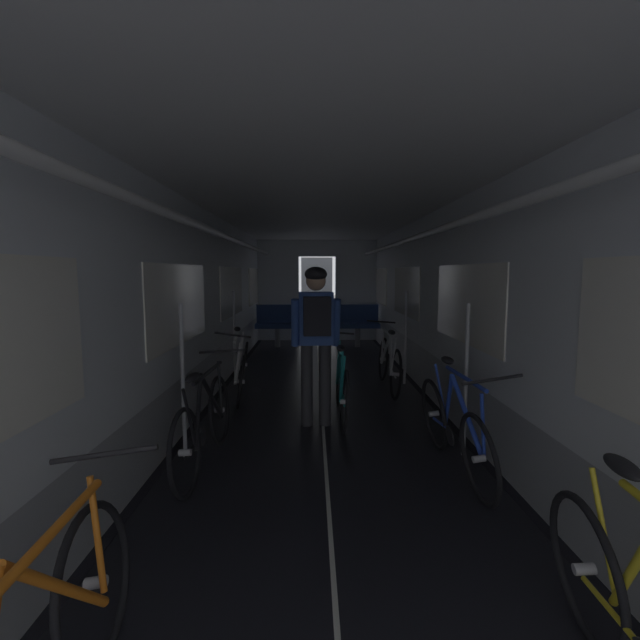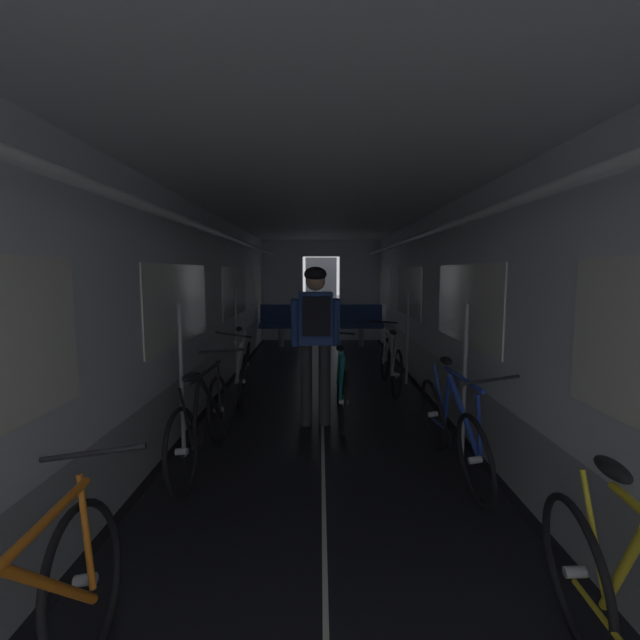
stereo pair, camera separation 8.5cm
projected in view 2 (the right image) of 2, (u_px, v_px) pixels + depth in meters
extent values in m
cube|color=black|center=(200.00, 415.00, 5.16)|extent=(0.08, 11.50, 0.01)
cube|color=black|center=(440.00, 415.00, 5.17)|extent=(0.08, 11.50, 0.01)
cube|color=beige|center=(321.00, 415.00, 5.16)|extent=(0.03, 11.27, 0.00)
cube|color=#9EA0A5|center=(191.00, 390.00, 5.13)|extent=(0.12, 11.50, 0.60)
cube|color=silver|center=(188.00, 285.00, 4.99)|extent=(0.12, 11.50, 1.85)
cube|color=white|center=(178.00, 304.00, 4.44)|extent=(0.02, 1.90, 0.80)
cube|color=white|center=(233.00, 292.00, 7.30)|extent=(0.02, 1.90, 0.80)
cube|color=white|center=(257.00, 286.00, 10.16)|extent=(0.02, 1.90, 0.80)
cube|color=yellow|center=(187.00, 302.00, 4.76)|extent=(0.01, 0.20, 0.28)
cylinder|color=white|center=(216.00, 234.00, 4.93)|extent=(0.07, 11.04, 0.07)
cylinder|color=#B7BABF|center=(180.00, 381.00, 3.94)|extent=(0.04, 0.04, 1.40)
cylinder|color=#B7BABF|center=(235.00, 338.00, 6.53)|extent=(0.04, 0.04, 1.40)
cube|color=#9EA0A5|center=(450.00, 390.00, 5.14)|extent=(0.12, 11.50, 0.60)
cube|color=silver|center=(453.00, 285.00, 5.01)|extent=(0.12, 11.50, 1.85)
cube|color=white|center=(464.00, 304.00, 4.45)|extent=(0.02, 1.90, 0.80)
cube|color=white|center=(407.00, 292.00, 7.31)|extent=(0.02, 1.90, 0.80)
cube|color=white|center=(382.00, 286.00, 10.17)|extent=(0.02, 1.90, 0.80)
cube|color=yellow|center=(455.00, 302.00, 4.72)|extent=(0.01, 0.20, 0.28)
cylinder|color=white|center=(425.00, 234.00, 4.94)|extent=(0.07, 11.04, 0.07)
cylinder|color=#B7BABF|center=(463.00, 381.00, 3.95)|extent=(0.04, 0.04, 1.40)
cylinder|color=#B7BABF|center=(405.00, 338.00, 6.54)|extent=(0.04, 0.04, 1.40)
cube|color=silver|center=(281.00, 290.00, 10.80)|extent=(1.00, 0.12, 2.45)
cube|color=silver|center=(358.00, 290.00, 10.81)|extent=(1.00, 0.12, 2.45)
cube|color=silver|center=(319.00, 248.00, 10.70)|extent=(0.90, 0.12, 0.40)
cube|color=#4C4F54|center=(319.00, 297.00, 11.53)|extent=(0.81, 0.04, 2.05)
cube|color=white|center=(321.00, 196.00, 4.89)|extent=(3.14, 11.62, 0.12)
cylinder|color=gray|center=(279.00, 337.00, 9.86)|extent=(0.12, 0.12, 0.44)
cube|color=#2D4784|center=(279.00, 325.00, 9.83)|extent=(0.96, 0.44, 0.10)
cube|color=#2D4784|center=(280.00, 313.00, 9.99)|extent=(0.96, 0.08, 0.40)
torus|color=gray|center=(261.00, 304.00, 10.00)|extent=(0.14, 0.14, 0.02)
cylinder|color=gray|center=(360.00, 337.00, 9.87)|extent=(0.12, 0.12, 0.44)
cube|color=#2D4784|center=(360.00, 325.00, 9.84)|extent=(0.96, 0.44, 0.10)
cube|color=#2D4784|center=(359.00, 313.00, 10.00)|extent=(0.96, 0.08, 0.40)
torus|color=gray|center=(340.00, 304.00, 10.01)|extent=(0.14, 0.14, 0.02)
torus|color=black|center=(83.00, 581.00, 1.92)|extent=(0.15, 0.67, 0.67)
cylinder|color=#B2B2B7|center=(83.00, 581.00, 1.92)|extent=(0.10, 0.05, 0.06)
cylinder|color=orange|center=(45.00, 585.00, 1.58)|extent=(0.08, 0.54, 0.56)
cylinder|color=orange|center=(22.00, 542.00, 1.40)|extent=(0.08, 0.82, 0.04)
cylinder|color=orange|center=(83.00, 533.00, 1.86)|extent=(0.09, 0.09, 0.49)
cylinder|color=black|center=(91.00, 453.00, 1.85)|extent=(0.44, 0.05, 0.08)
torus|color=black|center=(244.00, 364.00, 6.44)|extent=(0.21, 0.68, 0.67)
cylinder|color=#B2B2B7|center=(244.00, 364.00, 6.44)|extent=(0.10, 0.06, 0.06)
torus|color=black|center=(240.00, 381.00, 5.43)|extent=(0.21, 0.68, 0.67)
cylinder|color=#B2B2B7|center=(240.00, 381.00, 5.43)|extent=(0.10, 0.06, 0.06)
cylinder|color=silver|center=(238.00, 359.00, 5.72)|extent=(0.07, 0.55, 0.56)
cylinder|color=silver|center=(240.00, 353.00, 6.12)|extent=(0.15, 0.33, 0.55)
cylinder|color=silver|center=(236.00, 337.00, 5.84)|extent=(0.13, 0.82, 0.04)
cylinder|color=silver|center=(241.00, 349.00, 6.34)|extent=(0.08, 0.17, 0.49)
cylinder|color=silver|center=(244.00, 369.00, 6.22)|extent=(0.09, 0.45, 0.07)
cylinder|color=silver|center=(237.00, 362.00, 5.43)|extent=(0.11, 0.08, 0.49)
cylinder|color=black|center=(243.00, 374.00, 6.00)|extent=(0.06, 0.17, 0.17)
ellipsoid|color=black|center=(237.00, 329.00, 6.25)|extent=(0.12, 0.25, 0.07)
cylinder|color=black|center=(232.00, 335.00, 5.37)|extent=(0.44, 0.07, 0.09)
torus|color=black|center=(573.00, 571.00, 1.98)|extent=(0.18, 0.68, 0.67)
cylinder|color=#B2B2B7|center=(573.00, 571.00, 1.98)|extent=(0.10, 0.06, 0.06)
cylinder|color=yellow|center=(620.00, 570.00, 1.66)|extent=(0.13, 0.34, 0.55)
cylinder|color=yellow|center=(590.00, 530.00, 1.88)|extent=(0.06, 0.17, 0.49)
cylinder|color=yellow|center=(598.00, 614.00, 1.76)|extent=(0.08, 0.45, 0.07)
ellipsoid|color=black|center=(610.00, 468.00, 1.79)|extent=(0.12, 0.25, 0.07)
torus|color=black|center=(431.00, 414.00, 4.17)|extent=(0.15, 0.67, 0.67)
cylinder|color=#B2B2B7|center=(431.00, 414.00, 4.17)|extent=(0.10, 0.05, 0.06)
torus|color=black|center=(473.00, 460.00, 3.16)|extent=(0.15, 0.67, 0.67)
cylinder|color=#B2B2B7|center=(473.00, 460.00, 3.16)|extent=(0.10, 0.05, 0.06)
cylinder|color=#2342B7|center=(462.00, 416.00, 3.45)|extent=(0.13, 0.54, 0.56)
cylinder|color=#2342B7|center=(445.00, 401.00, 3.86)|extent=(0.10, 0.35, 0.55)
cylinder|color=#2342B7|center=(460.00, 378.00, 3.58)|extent=(0.07, 0.82, 0.04)
cylinder|color=#2342B7|center=(437.00, 391.00, 4.08)|extent=(0.09, 0.16, 0.49)
cylinder|color=#2342B7|center=(438.00, 425.00, 3.95)|extent=(0.04, 0.45, 0.07)
cylinder|color=#2342B7|center=(477.00, 426.00, 3.16)|extent=(0.09, 0.09, 0.49)
cylinder|color=black|center=(446.00, 436.00, 3.73)|extent=(0.04, 0.17, 0.17)
ellipsoid|color=black|center=(444.00, 361.00, 4.00)|extent=(0.11, 0.24, 0.07)
cylinder|color=black|center=(487.00, 380.00, 3.11)|extent=(0.44, 0.04, 0.08)
torus|color=black|center=(180.00, 452.00, 3.29)|extent=(0.11, 0.67, 0.67)
cylinder|color=#B2B2B7|center=(180.00, 452.00, 3.29)|extent=(0.10, 0.05, 0.06)
torus|color=black|center=(217.00, 410.00, 4.30)|extent=(0.11, 0.67, 0.67)
cylinder|color=#B2B2B7|center=(217.00, 410.00, 4.30)|extent=(0.10, 0.05, 0.06)
cylinder|color=black|center=(208.00, 397.00, 3.97)|extent=(0.10, 0.54, 0.56)
cylinder|color=black|center=(194.00, 411.00, 3.56)|extent=(0.06, 0.34, 0.55)
cylinder|color=black|center=(204.00, 372.00, 3.78)|extent=(0.07, 0.82, 0.04)
cylinder|color=black|center=(184.00, 417.00, 3.33)|extent=(0.06, 0.16, 0.49)
cylinder|color=black|center=(190.00, 443.00, 3.52)|extent=(0.04, 0.45, 0.07)
cylinder|color=black|center=(217.00, 386.00, 4.25)|extent=(0.06, 0.09, 0.49)
cylinder|color=black|center=(198.00, 435.00, 3.74)|extent=(0.03, 0.17, 0.17)
ellipsoid|color=black|center=(188.00, 377.00, 3.35)|extent=(0.10, 0.24, 0.07)
cylinder|color=black|center=(219.00, 351.00, 4.23)|extent=(0.44, 0.04, 0.05)
torus|color=black|center=(395.00, 375.00, 5.77)|extent=(0.08, 0.67, 0.67)
cylinder|color=#B2B2B7|center=(395.00, 375.00, 5.77)|extent=(0.09, 0.05, 0.06)
torus|color=black|center=(383.00, 359.00, 6.79)|extent=(0.08, 0.67, 0.67)
cylinder|color=#B2B2B7|center=(383.00, 359.00, 6.79)|extent=(0.09, 0.05, 0.06)
cylinder|color=#ADAFB5|center=(386.00, 349.00, 6.45)|extent=(0.08, 0.54, 0.56)
cylinder|color=#ADAFB5|center=(390.00, 354.00, 6.04)|extent=(0.08, 0.34, 0.55)
cylinder|color=#ADAFB5|center=(386.00, 332.00, 6.27)|extent=(0.04, 0.82, 0.04)
cylinder|color=#ADAFB5|center=(393.00, 355.00, 5.81)|extent=(0.06, 0.16, 0.49)
cylinder|color=#ADAFB5|center=(392.00, 372.00, 6.00)|extent=(0.03, 0.45, 0.07)
cylinder|color=#ADAFB5|center=(383.00, 344.00, 6.73)|extent=(0.06, 0.09, 0.49)
cylinder|color=black|center=(390.00, 370.00, 6.22)|extent=(0.02, 0.17, 0.17)
ellipsoid|color=black|center=(391.00, 332.00, 5.83)|extent=(0.09, 0.24, 0.07)
cylinder|color=black|center=(381.00, 322.00, 6.71)|extent=(0.44, 0.02, 0.06)
cylinder|color=#2D2D33|center=(305.00, 385.00, 4.79)|extent=(0.13, 0.13, 0.90)
cylinder|color=#2D2D33|center=(323.00, 385.00, 4.80)|extent=(0.13, 0.13, 0.90)
cube|color=#2D4C99|center=(314.00, 318.00, 4.72)|extent=(0.37, 0.24, 0.56)
cylinder|color=#2D4C99|center=(293.00, 323.00, 4.73)|extent=(0.10, 0.20, 0.53)
cylinder|color=#2D4C99|center=(334.00, 322.00, 4.76)|extent=(0.10, 0.20, 0.53)
sphere|color=tan|center=(314.00, 281.00, 4.68)|extent=(0.21, 0.21, 0.21)
ellipsoid|color=black|center=(314.00, 274.00, 4.67)|extent=(0.26, 0.29, 0.16)
cube|color=black|center=(314.00, 316.00, 4.55)|extent=(0.29, 0.18, 0.40)
torus|color=black|center=(342.00, 402.00, 4.55)|extent=(0.08, 0.67, 0.67)
cylinder|color=#B2B2B7|center=(342.00, 402.00, 4.55)|extent=(0.09, 0.05, 0.06)
torus|color=black|center=(338.00, 378.00, 5.57)|extent=(0.08, 0.67, 0.67)
cylinder|color=#B2B2B7|center=(338.00, 378.00, 5.57)|extent=(0.09, 0.05, 0.06)
cylinder|color=teal|center=(338.00, 367.00, 5.23)|extent=(0.07, 0.54, 0.56)
cylinder|color=teal|center=(340.00, 375.00, 4.82)|extent=(0.07, 0.34, 0.55)
cylinder|color=teal|center=(337.00, 347.00, 5.05)|extent=(0.04, 0.82, 0.04)
cylinder|color=teal|center=(340.00, 377.00, 4.60)|extent=(0.05, 0.16, 0.49)
cylinder|color=teal|center=(341.00, 398.00, 4.78)|extent=(0.03, 0.45, 0.07)
cylinder|color=teal|center=(337.00, 360.00, 5.51)|extent=(0.06, 0.09, 0.49)
cylinder|color=black|center=(340.00, 394.00, 5.01)|extent=(0.02, 0.17, 0.17)
ellipsoid|color=black|center=(338.00, 348.00, 4.61)|extent=(0.10, 0.24, 0.07)
cylinder|color=black|center=(335.00, 333.00, 5.49)|extent=(0.44, 0.03, 0.05)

